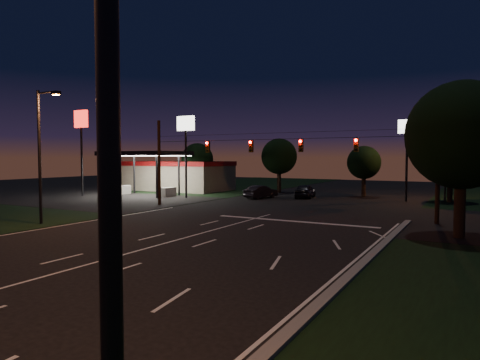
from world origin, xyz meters
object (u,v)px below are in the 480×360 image
Objects in this scene: utility_pole_right at (437,224)px; tree_right_near at (462,137)px; car_oncoming_a at (305,191)px; car_oncoming_b at (261,192)px.

utility_pole_right is 1.03× the size of tree_right_near.
tree_right_near is 25.10m from car_oncoming_a.
tree_right_near is 2.02× the size of car_oncoming_b.
car_oncoming_a reaches higher than car_oncoming_b.
car_oncoming_a is 1.04× the size of car_oncoming_b.
utility_pole_right is 7.61m from tree_right_near.
car_oncoming_b is (-4.09, -2.98, -0.05)m from car_oncoming_a.
car_oncoming_b is at bearing 26.77° from car_oncoming_a.
utility_pole_right is 2.08× the size of car_oncoming_b.
utility_pole_right is 21.56m from car_oncoming_b.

